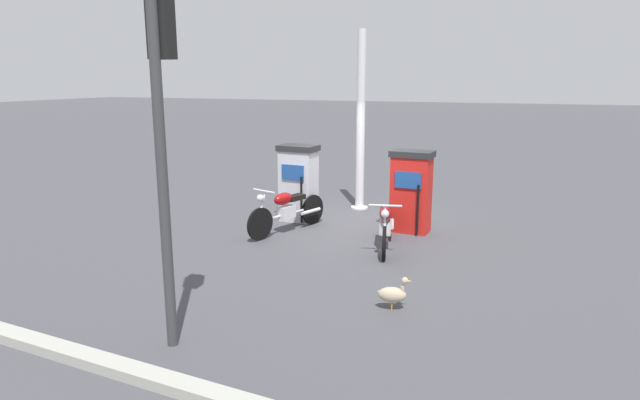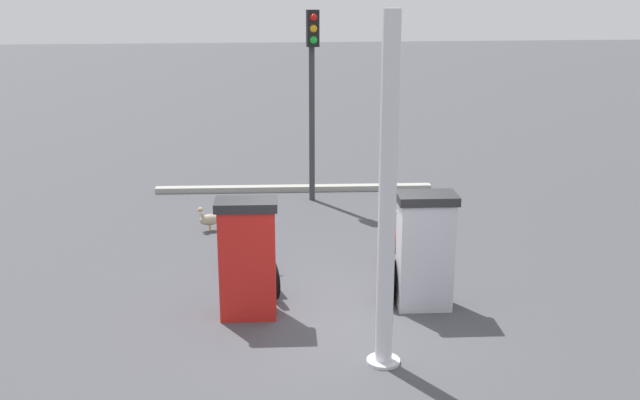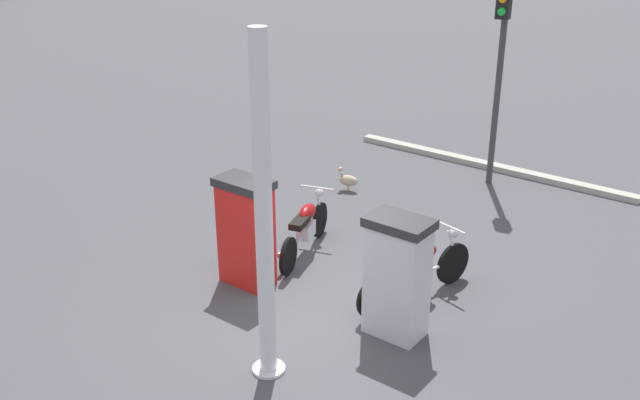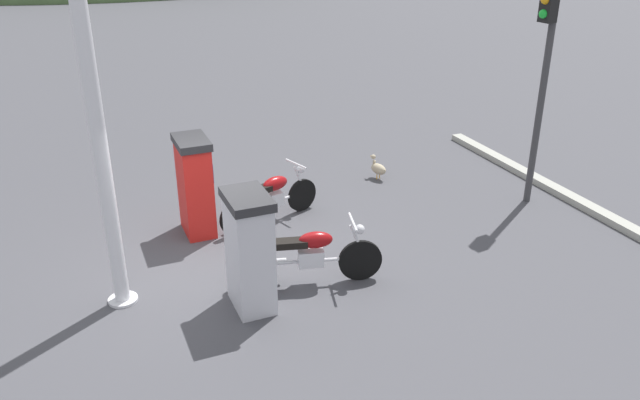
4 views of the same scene
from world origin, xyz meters
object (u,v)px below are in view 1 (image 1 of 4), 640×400
object	(u,v)px
roadside_traffic_light	(162,111)
motorcycle_far_pump	(386,223)
fuel_pump_near	(298,183)
canopy_support_pole	(361,125)
fuel_pump_far	(411,191)
wandering_duck	(393,294)
motorcycle_near_pump	(287,209)

from	to	relation	value
roadside_traffic_light	motorcycle_far_pump	bearing A→B (deg)	163.07
fuel_pump_near	roadside_traffic_light	distance (m)	6.03
motorcycle_far_pump	canopy_support_pole	size ratio (longest dim) A/B	0.47
fuel_pump_far	motorcycle_far_pump	bearing A→B (deg)	-8.51
fuel_pump_far	wandering_duck	world-z (taller)	fuel_pump_far
wandering_duck	roadside_traffic_light	size ratio (longest dim) A/B	0.12
fuel_pump_near	motorcycle_far_pump	world-z (taller)	fuel_pump_near
fuel_pump_near	motorcycle_near_pump	size ratio (longest dim) A/B	0.79
fuel_pump_near	wandering_duck	xyz separation A→B (m)	(3.85, 3.03, -0.61)
motorcycle_far_pump	roadside_traffic_light	xyz separation A→B (m)	(4.43, -1.35, 2.22)
motorcycle_near_pump	motorcycle_far_pump	size ratio (longest dim) A/B	1.06
fuel_pump_far	roadside_traffic_light	world-z (taller)	roadside_traffic_light
fuel_pump_far	wandering_duck	bearing A→B (deg)	8.91
motorcycle_near_pump	wandering_duck	distance (m)	4.11
fuel_pump_far	fuel_pump_near	bearing A→B (deg)	-90.00
canopy_support_pole	fuel_pump_far	bearing A→B (deg)	44.81
fuel_pump_far	roadside_traffic_light	distance (m)	6.16
motorcycle_near_pump	roadside_traffic_light	bearing A→B (deg)	9.02
fuel_pump_near	motorcycle_far_pump	size ratio (longest dim) A/B	0.84
wandering_duck	fuel_pump_far	bearing A→B (deg)	-171.09
motorcycle_far_pump	roadside_traffic_light	distance (m)	5.13
fuel_pump_far	motorcycle_near_pump	world-z (taller)	fuel_pump_far
motorcycle_far_pump	roadside_traffic_light	size ratio (longest dim) A/B	0.49
fuel_pump_far	roadside_traffic_light	bearing A→B (deg)	-15.14
fuel_pump_near	canopy_support_pole	bearing A→B (deg)	150.14
canopy_support_pole	roadside_traffic_light	bearing A→B (deg)	0.05
fuel_pump_far	canopy_support_pole	size ratio (longest dim) A/B	0.40
roadside_traffic_light	canopy_support_pole	world-z (taller)	canopy_support_pole
fuel_pump_near	wandering_duck	world-z (taller)	fuel_pump_near
wandering_duck	roadside_traffic_light	world-z (taller)	roadside_traffic_light
motorcycle_near_pump	wandering_duck	world-z (taller)	motorcycle_near_pump
canopy_support_pole	motorcycle_near_pump	bearing A→B (deg)	-16.70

